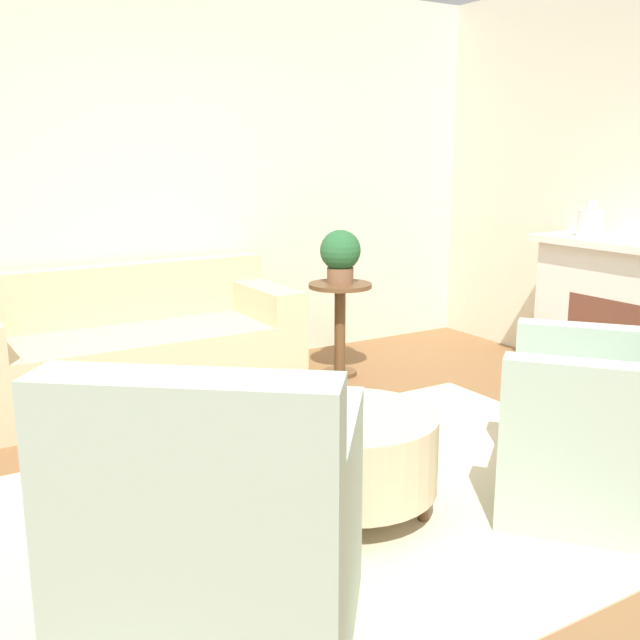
% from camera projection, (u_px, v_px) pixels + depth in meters
% --- Properties ---
extents(ground_plane, '(16.00, 16.00, 0.00)m').
position_uv_depth(ground_plane, '(355.00, 503.00, 3.48)').
color(ground_plane, brown).
extents(wall_back, '(8.98, 0.12, 2.80)m').
position_uv_depth(wall_back, '(154.00, 180.00, 5.29)').
color(wall_back, beige).
rests_on(wall_back, ground_plane).
extents(rug, '(3.19, 2.31, 0.01)m').
position_uv_depth(rug, '(355.00, 502.00, 3.48)').
color(rug, beige).
rests_on(rug, ground_plane).
extents(couch, '(2.13, 0.87, 0.85)m').
position_uv_depth(couch, '(132.00, 350.00, 4.91)').
color(couch, '#C6B289').
rests_on(couch, ground_plane).
extents(armchair_left, '(1.20, 1.20, 1.02)m').
position_uv_depth(armchair_left, '(219.00, 548.00, 2.34)').
color(armchair_left, '#9EB29E').
rests_on(armchair_left, rug).
extents(armchair_right, '(1.20, 1.20, 1.02)m').
position_uv_depth(armchair_right, '(621.00, 429.00, 3.34)').
color(armchair_right, '#9EB29E').
rests_on(armchair_right, rug).
extents(ottoman_table, '(0.76, 0.76, 0.46)m').
position_uv_depth(ottoman_table, '(352.00, 451.00, 3.31)').
color(ottoman_table, '#C6B289').
rests_on(ottoman_table, rug).
extents(side_table, '(0.45, 0.45, 0.68)m').
position_uv_depth(side_table, '(340.00, 315.00, 5.38)').
color(side_table, brown).
rests_on(side_table, ground_plane).
extents(fireplace, '(0.44, 1.48, 1.01)m').
position_uv_depth(fireplace, '(632.00, 313.00, 5.02)').
color(fireplace, silver).
rests_on(fireplace, ground_plane).
extents(vase_mantel_near, '(0.18, 0.18, 0.25)m').
position_uv_depth(vase_mantel_near, '(591.00, 222.00, 5.20)').
color(vase_mantel_near, silver).
rests_on(vase_mantel_near, fireplace).
extents(potted_plant_on_side_table, '(0.29, 0.29, 0.38)m').
position_uv_depth(potted_plant_on_side_table, '(340.00, 254.00, 5.28)').
color(potted_plant_on_side_table, brown).
rests_on(potted_plant_on_side_table, side_table).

